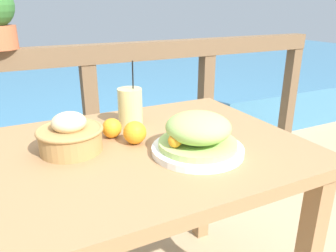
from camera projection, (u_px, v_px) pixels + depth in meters
name	position (u px, v px, depth m)	size (l,w,h in m)	color
patio_table	(145.00, 176.00, 1.07)	(0.99, 0.76, 0.72)	#997047
railing_fence	(90.00, 105.00, 1.63)	(2.80, 0.08, 0.96)	brown
sea_backdrop	(42.00, 90.00, 3.90)	(12.00, 4.00, 0.37)	teal
salad_plate	(198.00, 136.00, 0.96)	(0.27, 0.27, 0.12)	white
drink_glass	(130.00, 107.00, 1.18)	(0.09, 0.09, 0.24)	#DBCC7F
bread_basket	(70.00, 135.00, 0.97)	(0.20, 0.20, 0.12)	#AD7F47
orange_near_basket	(135.00, 133.00, 1.03)	(0.07, 0.07, 0.07)	orange
orange_near_glass	(112.00, 128.00, 1.08)	(0.07, 0.07, 0.07)	orange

